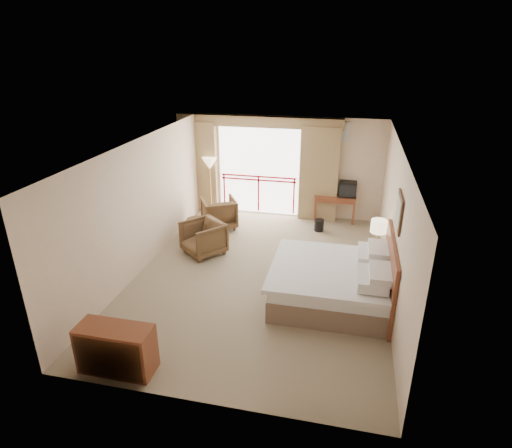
% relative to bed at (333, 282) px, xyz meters
% --- Properties ---
extents(floor, '(7.00, 7.00, 0.00)m').
position_rel_bed_xyz_m(floor, '(-1.50, 0.60, -0.38)').
color(floor, '#82735A').
rests_on(floor, ground).
extents(ceiling, '(7.00, 7.00, 0.00)m').
position_rel_bed_xyz_m(ceiling, '(-1.50, 0.60, 2.32)').
color(ceiling, white).
rests_on(ceiling, wall_back).
extents(wall_back, '(5.00, 0.00, 5.00)m').
position_rel_bed_xyz_m(wall_back, '(-1.50, 4.10, 0.97)').
color(wall_back, beige).
rests_on(wall_back, ground).
extents(wall_front, '(5.00, 0.00, 5.00)m').
position_rel_bed_xyz_m(wall_front, '(-1.50, -2.90, 0.97)').
color(wall_front, beige).
rests_on(wall_front, ground).
extents(wall_left, '(0.00, 7.00, 7.00)m').
position_rel_bed_xyz_m(wall_left, '(-4.00, 0.60, 0.97)').
color(wall_left, beige).
rests_on(wall_left, ground).
extents(wall_right, '(0.00, 7.00, 7.00)m').
position_rel_bed_xyz_m(wall_right, '(1.00, 0.60, 0.97)').
color(wall_right, beige).
rests_on(wall_right, ground).
extents(balcony_door, '(2.40, 0.00, 2.40)m').
position_rel_bed_xyz_m(balcony_door, '(-2.30, 4.08, 0.82)').
color(balcony_door, white).
rests_on(balcony_door, wall_back).
extents(balcony_railing, '(2.09, 0.03, 1.02)m').
position_rel_bed_xyz_m(balcony_railing, '(-2.30, 4.06, 0.44)').
color(balcony_railing, '#B60F1A').
rests_on(balcony_railing, wall_back).
extents(curtain_left, '(1.00, 0.26, 2.50)m').
position_rel_bed_xyz_m(curtain_left, '(-3.95, 3.95, 0.87)').
color(curtain_left, olive).
rests_on(curtain_left, wall_back).
extents(curtain_right, '(1.00, 0.26, 2.50)m').
position_rel_bed_xyz_m(curtain_right, '(-0.65, 3.95, 0.87)').
color(curtain_right, olive).
rests_on(curtain_right, wall_back).
extents(valance, '(4.40, 0.22, 0.28)m').
position_rel_bed_xyz_m(valance, '(-2.30, 3.98, 2.17)').
color(valance, olive).
rests_on(valance, wall_back).
extents(hvac_vent, '(0.50, 0.04, 0.50)m').
position_rel_bed_xyz_m(hvac_vent, '(-0.20, 4.07, 1.97)').
color(hvac_vent, silver).
rests_on(hvac_vent, wall_back).
extents(bed, '(2.13, 2.06, 0.97)m').
position_rel_bed_xyz_m(bed, '(0.00, 0.00, 0.00)').
color(bed, brown).
rests_on(bed, floor).
extents(headboard, '(0.06, 2.10, 1.30)m').
position_rel_bed_xyz_m(headboard, '(0.96, 0.00, 0.27)').
color(headboard, brown).
rests_on(headboard, wall_right).
extents(framed_art, '(0.04, 0.72, 0.60)m').
position_rel_bed_xyz_m(framed_art, '(0.97, 0.00, 1.47)').
color(framed_art, '#311B0C').
rests_on(framed_art, wall_right).
extents(nightstand, '(0.44, 0.51, 0.59)m').
position_rel_bed_xyz_m(nightstand, '(0.79, 1.20, -0.08)').
color(nightstand, brown).
rests_on(nightstand, floor).
extents(table_lamp, '(0.32, 0.32, 0.56)m').
position_rel_bed_xyz_m(table_lamp, '(0.79, 1.25, 0.65)').
color(table_lamp, tan).
rests_on(table_lamp, nightstand).
extents(phone, '(0.19, 0.17, 0.07)m').
position_rel_bed_xyz_m(phone, '(0.74, 1.05, 0.25)').
color(phone, black).
rests_on(phone, nightstand).
extents(desk, '(1.08, 0.52, 0.71)m').
position_rel_bed_xyz_m(desk, '(-0.18, 4.00, 0.17)').
color(desk, brown).
rests_on(desk, floor).
extents(tv, '(0.44, 0.35, 0.40)m').
position_rel_bed_xyz_m(tv, '(0.12, 3.95, 0.53)').
color(tv, black).
rests_on(tv, desk).
extents(coffee_maker, '(0.16, 0.16, 0.27)m').
position_rel_bed_xyz_m(coffee_maker, '(-0.53, 3.95, 0.46)').
color(coffee_maker, black).
rests_on(coffee_maker, desk).
extents(cup, '(0.08, 0.08, 0.10)m').
position_rel_bed_xyz_m(cup, '(-0.38, 3.90, 0.38)').
color(cup, white).
rests_on(cup, desk).
extents(wastebasket, '(0.27, 0.27, 0.30)m').
position_rel_bed_xyz_m(wastebasket, '(-0.52, 3.14, -0.23)').
color(wastebasket, black).
rests_on(wastebasket, floor).
extents(armchair_far, '(1.13, 1.14, 0.77)m').
position_rel_bed_xyz_m(armchair_far, '(-3.07, 2.84, -0.38)').
color(armchair_far, '#4B331D').
rests_on(armchair_far, floor).
extents(armchair_near, '(1.16, 1.16, 0.76)m').
position_rel_bed_xyz_m(armchair_near, '(-2.96, 1.29, -0.38)').
color(armchair_near, '#4B331D').
rests_on(armchair_near, floor).
extents(side_table, '(0.51, 0.51, 0.56)m').
position_rel_bed_xyz_m(side_table, '(-3.33, 1.88, 0.01)').
color(side_table, '#311B0C').
rests_on(side_table, floor).
extents(book, '(0.20, 0.24, 0.02)m').
position_rel_bed_xyz_m(book, '(-3.33, 1.88, 0.19)').
color(book, white).
rests_on(book, side_table).
extents(floor_lamp, '(0.40, 0.40, 1.59)m').
position_rel_bed_xyz_m(floor_lamp, '(-3.58, 3.74, 0.99)').
color(floor_lamp, tan).
rests_on(floor_lamp, floor).
extents(dresser, '(1.10, 0.47, 0.73)m').
position_rel_bed_xyz_m(dresser, '(-2.95, -2.56, -0.01)').
color(dresser, brown).
rests_on(dresser, floor).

